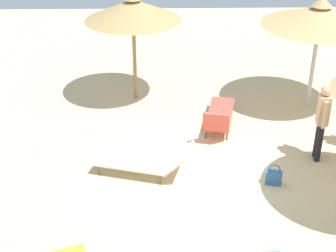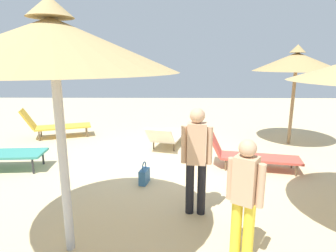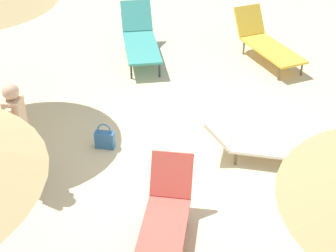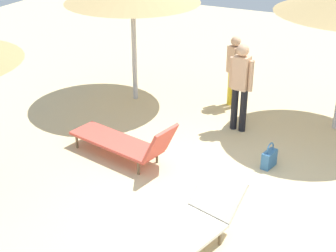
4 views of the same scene
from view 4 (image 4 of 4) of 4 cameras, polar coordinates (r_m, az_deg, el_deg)
ground at (r=7.47m, az=5.78°, el=-8.89°), size 24.00×24.00×0.10m
lounge_chair_far_left at (r=8.29m, az=-4.86°, el=-1.85°), size 0.98×2.09×0.85m
lounge_chair_near_left at (r=6.35m, az=1.86°, el=-11.87°), size 2.05×1.19×0.71m
person_standing_center at (r=10.24m, az=7.67°, el=6.66°), size 0.32×0.38×1.50m
person_standing_far_right at (r=9.14m, az=8.41°, el=5.04°), size 0.25×0.47×1.69m
handbag at (r=8.31m, az=11.64°, el=-3.68°), size 0.34×0.21×0.45m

